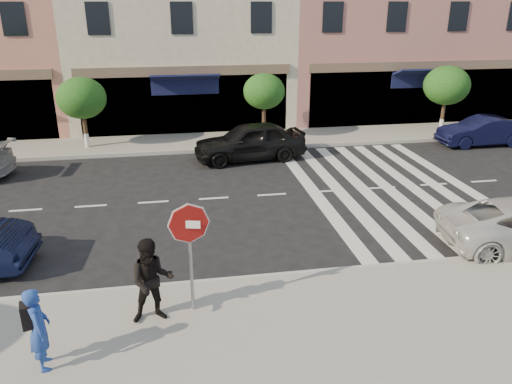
# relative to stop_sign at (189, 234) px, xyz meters

# --- Properties ---
(ground) EXTENTS (120.00, 120.00, 0.00)m
(ground) POSITION_rel_stop_sign_xyz_m (1.04, 2.62, -1.91)
(ground) COLOR black
(ground) RESTS_ON ground
(sidewalk_near) EXTENTS (60.00, 4.50, 0.15)m
(sidewalk_near) POSITION_rel_stop_sign_xyz_m (1.04, -1.13, -1.84)
(sidewalk_near) COLOR gray
(sidewalk_near) RESTS_ON ground
(sidewalk_far) EXTENTS (60.00, 3.00, 0.15)m
(sidewalk_far) POSITION_rel_stop_sign_xyz_m (1.04, 13.62, -1.84)
(sidewalk_far) COLOR gray
(sidewalk_far) RESTS_ON ground
(building_centre) EXTENTS (11.00, 9.00, 11.00)m
(building_centre) POSITION_rel_stop_sign_xyz_m (0.54, 19.62, 3.59)
(building_centre) COLOR beige
(building_centre) RESTS_ON ground
(street_tree_wb) EXTENTS (2.10, 2.10, 3.06)m
(street_tree_wb) POSITION_rel_stop_sign_xyz_m (-3.96, 13.42, 0.39)
(street_tree_wb) COLOR #473323
(street_tree_wb) RESTS_ON sidewalk_far
(street_tree_c) EXTENTS (1.90, 1.90, 3.04)m
(street_tree_c) POSITION_rel_stop_sign_xyz_m (4.04, 13.42, 0.44)
(street_tree_c) COLOR #473323
(street_tree_c) RESTS_ON sidewalk_far
(street_tree_ea) EXTENTS (2.20, 2.20, 3.19)m
(street_tree_ea) POSITION_rel_stop_sign_xyz_m (13.04, 13.42, 0.48)
(street_tree_ea) COLOR #473323
(street_tree_ea) RESTS_ON sidewalk_far
(stop_sign) EXTENTS (0.84, 0.23, 2.42)m
(stop_sign) POSITION_rel_stop_sign_xyz_m (0.00, 0.00, 0.00)
(stop_sign) COLOR gray
(stop_sign) RESTS_ON sidewalk_near
(photographer) EXTENTS (0.51, 0.65, 1.57)m
(photographer) POSITION_rel_stop_sign_xyz_m (-2.69, -1.29, -0.98)
(photographer) COLOR #214097
(photographer) RESTS_ON sidewalk_near
(walker) EXTENTS (0.93, 0.75, 1.79)m
(walker) POSITION_rel_stop_sign_xyz_m (-0.79, -0.21, -0.87)
(walker) COLOR black
(walker) RESTS_ON sidewalk_near
(car_far_mid) EXTENTS (4.81, 2.44, 1.57)m
(car_far_mid) POSITION_rel_stop_sign_xyz_m (2.95, 10.78, -1.13)
(car_far_mid) COLOR black
(car_far_mid) RESTS_ON ground
(car_far_right) EXTENTS (3.99, 1.42, 1.31)m
(car_far_right) POSITION_rel_stop_sign_xyz_m (13.77, 11.16, -1.26)
(car_far_right) COLOR black
(car_far_right) RESTS_ON ground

